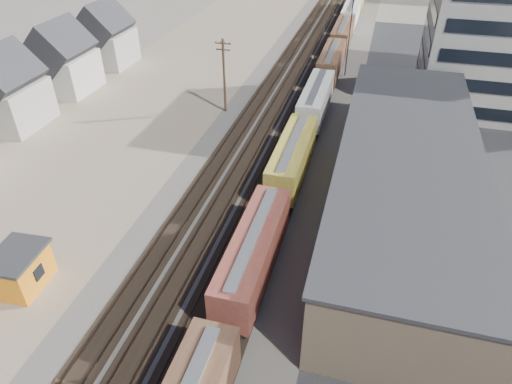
% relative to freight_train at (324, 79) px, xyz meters
% --- Properties ---
extents(ballast_bed, '(18.00, 200.00, 0.06)m').
position_rel_freight_train_xyz_m(ballast_bed, '(-3.80, -0.40, -2.76)').
color(ballast_bed, '#4C4742').
rests_on(ballast_bed, ground).
extents(dirt_yard, '(24.00, 180.00, 0.03)m').
position_rel_freight_train_xyz_m(dirt_yard, '(-23.80, -10.40, -2.78)').
color(dirt_yard, '#87725D').
rests_on(dirt_yard, ground).
extents(asphalt_lot, '(26.00, 120.00, 0.04)m').
position_rel_freight_train_xyz_m(asphalt_lot, '(18.20, -15.40, -2.77)').
color(asphalt_lot, '#232326').
rests_on(asphalt_lot, ground).
extents(rail_tracks, '(11.40, 200.00, 0.24)m').
position_rel_freight_train_xyz_m(rail_tracks, '(-4.35, -0.40, -2.68)').
color(rail_tracks, black).
rests_on(rail_tracks, ground).
extents(freight_train, '(3.00, 119.74, 4.46)m').
position_rel_freight_train_xyz_m(freight_train, '(0.00, 0.00, 0.00)').
color(freight_train, black).
rests_on(freight_train, ground).
extents(warehouse, '(12.40, 40.40, 7.25)m').
position_rel_freight_train_xyz_m(warehouse, '(11.18, -25.40, 0.86)').
color(warehouse, tan).
rests_on(warehouse, ground).
extents(utility_pole_north, '(2.20, 0.32, 10.00)m').
position_rel_freight_train_xyz_m(utility_pole_north, '(-12.30, -8.40, 2.50)').
color(utility_pole_north, '#382619').
rests_on(utility_pole_north, ground).
extents(radio_mast, '(1.20, 0.16, 18.00)m').
position_rel_freight_train_xyz_m(radio_mast, '(2.20, 9.60, 6.33)').
color(radio_mast, black).
rests_on(radio_mast, ground).
extents(maintenance_shed, '(3.85, 4.83, 3.38)m').
position_rel_freight_train_xyz_m(maintenance_shed, '(-17.48, -43.58, -1.07)').
color(maintenance_shed, orange).
rests_on(maintenance_shed, ground).
extents(parked_car_blue, '(6.41, 5.42, 1.63)m').
position_rel_freight_train_xyz_m(parked_car_blue, '(17.65, -12.69, -1.98)').
color(parked_car_blue, '#171F51').
rests_on(parked_car_blue, ground).
extents(parked_car_far, '(3.16, 4.62, 1.46)m').
position_rel_freight_train_xyz_m(parked_car_far, '(22.44, 4.98, -2.06)').
color(parked_car_far, silver).
rests_on(parked_car_far, ground).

